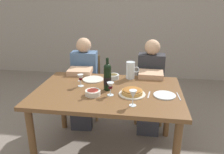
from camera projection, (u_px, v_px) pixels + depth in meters
ground_plane at (108, 151)px, 2.58m from camera, size 8.00×8.00×0.00m
back_wall at (129, 11)px, 4.61m from camera, size 8.00×0.10×2.80m
dining_table at (108, 98)px, 2.35m from camera, size 1.50×1.00×0.76m
wine_bottle at (107, 77)px, 2.28m from camera, size 0.08×0.08×0.34m
water_pitcher at (130, 71)px, 2.63m from camera, size 0.16×0.10×0.20m
baked_tart at (132, 92)px, 2.20m from camera, size 0.26×0.26×0.06m
salad_bowl at (93, 92)px, 2.19m from camera, size 0.15×0.15×0.06m
olive_bowl at (113, 76)px, 2.63m from camera, size 0.13×0.13×0.06m
wine_glass_left_diner at (81, 78)px, 2.39m from camera, size 0.06×0.06×0.13m
wine_glass_right_diner at (110, 86)px, 2.17m from camera, size 0.07×0.07×0.13m
wine_glass_centre at (133, 95)px, 1.96m from camera, size 0.07×0.07×0.15m
dinner_plate_left_setting at (165, 95)px, 2.18m from camera, size 0.22×0.22×0.01m
dinner_plate_right_setting at (93, 79)px, 2.60m from camera, size 0.24×0.24×0.01m
fork_left_setting at (149, 95)px, 2.21m from camera, size 0.03×0.16×0.00m
knife_left_setting at (179, 96)px, 2.17m from camera, size 0.02×0.18×0.00m
knife_right_setting at (106, 80)px, 2.58m from camera, size 0.02×0.18×0.00m
spoon_right_setting at (81, 79)px, 2.63m from camera, size 0.01×0.16×0.00m
chair_left at (87, 82)px, 3.29m from camera, size 0.43×0.43×0.87m
diner_left at (83, 80)px, 3.03m from camera, size 0.35×0.52×1.16m
chair_right at (150, 85)px, 3.17m from camera, size 0.41×0.41×0.87m
diner_right at (150, 83)px, 2.91m from camera, size 0.34×0.51×1.16m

